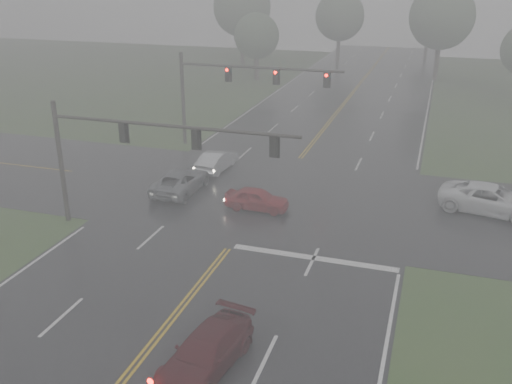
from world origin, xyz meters
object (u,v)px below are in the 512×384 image
(sedan_silver, at_px, (217,170))
(car_grey, at_px, (181,192))
(signal_gantry_far, at_px, (230,83))
(sedan_maroon, at_px, (207,368))
(sedan_red, at_px, (257,209))
(signal_gantry_near, at_px, (128,145))
(pickup_white, at_px, (489,212))

(sedan_silver, height_order, car_grey, car_grey)
(sedan_silver, xyz_separation_m, signal_gantry_far, (-1.01, 5.60, 5.27))
(sedan_maroon, relative_size, sedan_silver, 1.13)
(car_grey, xyz_separation_m, signal_gantry_far, (-0.30, 10.29, 5.27))
(sedan_silver, bearing_deg, sedan_red, 134.62)
(sedan_red, xyz_separation_m, car_grey, (-5.66, 1.27, 0.00))
(sedan_maroon, xyz_separation_m, signal_gantry_near, (-8.41, 9.83, 4.99))
(signal_gantry_near, xyz_separation_m, signal_gantry_far, (-0.30, 16.43, 0.28))
(sedan_silver, height_order, pickup_white, pickup_white)
(signal_gantry_near, bearing_deg, pickup_white, 24.43)
(signal_gantry_near, distance_m, signal_gantry_far, 16.43)
(car_grey, height_order, signal_gantry_near, signal_gantry_near)
(car_grey, xyz_separation_m, pickup_white, (19.15, 2.56, 0.00))
(sedan_maroon, bearing_deg, pickup_white, 68.92)
(sedan_silver, height_order, signal_gantry_far, signal_gantry_far)
(sedan_silver, bearing_deg, pickup_white, 178.34)
(car_grey, bearing_deg, pickup_white, -172.12)
(sedan_silver, bearing_deg, sedan_maroon, 115.34)
(sedan_silver, relative_size, signal_gantry_near, 0.31)
(sedan_red, xyz_separation_m, pickup_white, (13.49, 3.83, 0.00))
(sedan_maroon, distance_m, car_grey, 18.04)
(sedan_maroon, xyz_separation_m, signal_gantry_far, (-8.71, 26.26, 5.27))
(sedan_red, height_order, signal_gantry_near, signal_gantry_near)
(sedan_silver, bearing_deg, car_grey, 86.29)
(sedan_maroon, height_order, signal_gantry_near, signal_gantry_near)
(pickup_white, xyz_separation_m, signal_gantry_far, (-19.45, 7.73, 5.27))
(signal_gantry_near, bearing_deg, sedan_maroon, -49.47)
(sedan_silver, bearing_deg, signal_gantry_near, 91.13)
(sedan_maroon, bearing_deg, sedan_silver, 119.45)
(sedan_red, relative_size, signal_gantry_near, 0.28)
(sedan_red, xyz_separation_m, sedan_silver, (-4.94, 5.96, 0.00))
(car_grey, height_order, signal_gantry_far, signal_gantry_far)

